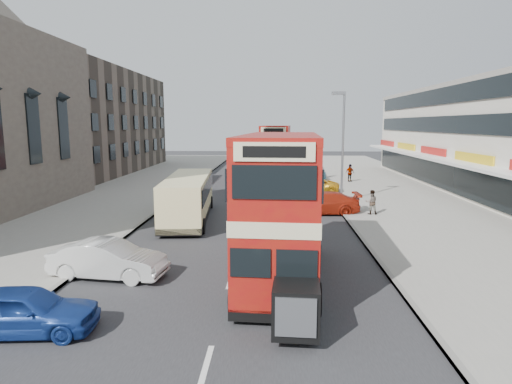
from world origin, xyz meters
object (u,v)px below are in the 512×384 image
(car_right_c, at_px, (305,175))
(coach, at_px, (188,196))
(cyclist, at_px, (313,186))
(car_right_b, at_px, (313,186))
(bus_main, at_px, (281,207))
(pedestrian_near, at_px, (371,202))
(street_lamp, at_px, (342,139))
(car_left_near, at_px, (24,310))
(car_left_front, at_px, (108,259))
(bus_second, at_px, (276,153))
(car_right_a, at_px, (321,203))
(pedestrian_far, at_px, (350,173))

(car_right_c, bearing_deg, coach, -31.20)
(car_right_c, bearing_deg, cyclist, -5.98)
(car_right_b, xyz_separation_m, cyclist, (-0.12, -1.17, 0.14))
(car_right_c, bearing_deg, bus_main, -12.15)
(pedestrian_near, bearing_deg, street_lamp, -70.68)
(car_left_near, relative_size, car_right_c, 0.97)
(car_right_c, distance_m, pedestrian_near, 16.97)
(coach, relative_size, car_left_front, 2.17)
(bus_second, xyz_separation_m, cyclist, (3.05, -8.56, -2.14))
(car_right_a, bearing_deg, car_right_b, 176.03)
(car_left_near, height_order, pedestrian_near, pedestrian_near)
(coach, relative_size, pedestrian_near, 6.08)
(car_right_a, distance_m, cyclist, 7.56)
(street_lamp, height_order, coach, street_lamp)
(pedestrian_near, distance_m, cyclist, 8.73)
(car_left_front, xyz_separation_m, car_right_b, (9.66, 21.01, -0.12))
(coach, height_order, cyclist, coach)
(car_right_a, relative_size, pedestrian_near, 3.15)
(car_right_a, bearing_deg, pedestrian_near, 75.87)
(pedestrian_far, bearing_deg, pedestrian_near, -122.57)
(car_left_near, distance_m, car_right_a, 19.57)
(pedestrian_near, xyz_separation_m, cyclist, (-2.96, 8.21, -0.19))
(street_lamp, xyz_separation_m, car_left_front, (-11.20, -16.00, -4.06))
(car_right_b, bearing_deg, car_right_c, -172.44)
(coach, distance_m, pedestrian_far, 21.48)
(car_left_front, bearing_deg, street_lamp, -27.62)
(pedestrian_far, bearing_deg, car_left_near, -142.11)
(pedestrian_near, bearing_deg, car_left_near, 53.39)
(car_right_b, bearing_deg, car_left_near, -15.63)
(car_left_near, relative_size, cyclist, 1.81)
(bus_main, distance_m, car_right_c, 28.48)
(street_lamp, distance_m, car_left_front, 19.95)
(street_lamp, relative_size, coach, 0.85)
(car_right_b, bearing_deg, pedestrian_far, 153.49)
(bus_second, distance_m, car_right_a, 16.53)
(bus_main, bearing_deg, car_left_near, 35.95)
(car_right_b, bearing_deg, bus_second, -150.37)
(street_lamp, relative_size, pedestrian_near, 5.17)
(coach, xyz_separation_m, pedestrian_far, (12.79, 17.25, -0.45))
(bus_second, xyz_separation_m, car_left_near, (-7.14, -32.91, -2.20))
(coach, bearing_deg, bus_second, 68.55)
(street_lamp, xyz_separation_m, car_left_near, (-11.85, -20.50, -4.10))
(cyclist, bearing_deg, pedestrian_near, -74.55)
(bus_main, relative_size, car_right_a, 1.96)
(bus_second, height_order, cyclist, bus_second)
(street_lamp, distance_m, car_right_a, 5.79)
(car_right_a, distance_m, car_right_c, 16.06)
(street_lamp, distance_m, car_left_near, 24.03)
(coach, bearing_deg, car_left_near, -101.46)
(bus_main, distance_m, car_left_front, 6.88)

